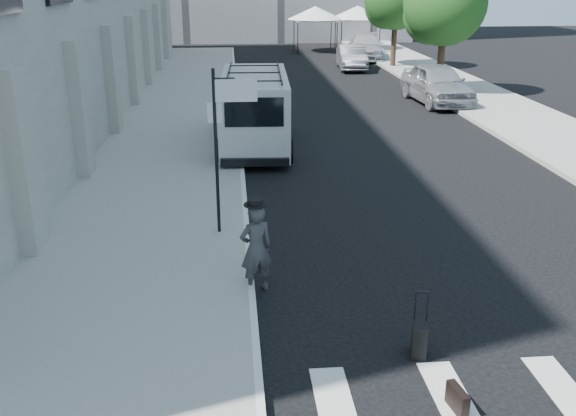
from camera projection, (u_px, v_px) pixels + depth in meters
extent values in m
plane|color=black|center=(367.00, 303.00, 11.22)|extent=(120.00, 120.00, 0.00)
cube|color=gray|center=(182.00, 115.00, 25.80)|extent=(4.50, 48.00, 0.15)
cube|color=gray|center=(467.00, 92.00, 30.65)|extent=(4.00, 56.00, 0.15)
cylinder|color=black|center=(216.00, 153.00, 13.34)|extent=(0.07, 0.07, 3.50)
cube|color=white|center=(215.00, 113.00, 13.06)|extent=(0.30, 0.03, 0.42)
cube|color=white|center=(236.00, 91.00, 12.93)|extent=(0.85, 0.06, 0.45)
cylinder|color=black|center=(440.00, 64.00, 30.08)|extent=(0.32, 0.32, 2.80)
sphere|color=#173D13|center=(445.00, 3.00, 29.13)|extent=(3.80, 3.80, 3.80)
sphere|color=#173D13|center=(432.00, 16.00, 29.86)|extent=(2.66, 2.66, 2.66)
cylinder|color=black|center=(394.00, 44.00, 38.49)|extent=(0.32, 0.32, 2.80)
sphere|color=#173D13|center=(387.00, 6.00, 38.27)|extent=(2.66, 2.66, 2.66)
cylinder|color=black|center=(298.00, 38.00, 45.28)|extent=(0.06, 0.06, 2.20)
cylinder|color=black|center=(337.00, 38.00, 45.52)|extent=(0.06, 0.06, 2.20)
cylinder|color=black|center=(294.00, 35.00, 47.90)|extent=(0.06, 0.06, 2.20)
cylinder|color=black|center=(331.00, 34.00, 48.13)|extent=(0.06, 0.06, 2.20)
cube|color=white|center=(315.00, 20.00, 46.31)|extent=(3.00, 3.00, 0.12)
cone|color=white|center=(315.00, 13.00, 46.14)|extent=(4.00, 4.00, 0.90)
cylinder|color=black|center=(341.00, 37.00, 46.02)|extent=(0.06, 0.06, 2.20)
cylinder|color=black|center=(380.00, 37.00, 46.25)|extent=(0.06, 0.06, 2.20)
cylinder|color=black|center=(335.00, 34.00, 48.63)|extent=(0.06, 0.06, 2.20)
cylinder|color=black|center=(372.00, 33.00, 48.87)|extent=(0.06, 0.06, 2.20)
cube|color=white|center=(357.00, 19.00, 47.05)|extent=(3.00, 3.00, 0.12)
cone|color=white|center=(358.00, 12.00, 46.87)|extent=(4.00, 4.00, 0.90)
imported|color=#38383B|center=(256.00, 249.00, 11.37)|extent=(0.70, 0.57, 1.65)
cube|color=black|center=(457.00, 400.00, 8.41)|extent=(0.19, 0.45, 0.34)
cube|color=black|center=(419.00, 340.00, 9.60)|extent=(0.31, 0.40, 0.52)
cylinder|color=black|center=(415.00, 306.00, 9.60)|extent=(0.02, 0.02, 0.49)
cylinder|color=black|center=(427.00, 307.00, 9.57)|extent=(0.02, 0.02, 0.49)
cube|color=black|center=(422.00, 292.00, 9.50)|extent=(0.20, 0.08, 0.03)
cube|color=silver|center=(255.00, 109.00, 20.74)|extent=(2.32, 5.70, 2.18)
cube|color=silver|center=(255.00, 106.00, 23.79)|extent=(2.01, 1.02, 1.14)
cube|color=black|center=(254.00, 112.00, 17.96)|extent=(1.66, 0.16, 0.83)
cylinder|color=black|center=(228.00, 123.00, 22.85)|extent=(0.33, 0.80, 0.79)
cylinder|color=black|center=(283.00, 123.00, 22.94)|extent=(0.33, 0.80, 0.79)
cylinder|color=black|center=(222.00, 151.00, 19.25)|extent=(0.33, 0.80, 0.79)
cylinder|color=black|center=(288.00, 151.00, 19.33)|extent=(0.33, 0.80, 0.79)
imported|color=#95979C|center=(437.00, 84.00, 28.17)|extent=(2.36, 5.18, 1.72)
imported|color=#515258|center=(352.00, 57.00, 38.19)|extent=(1.81, 4.43, 1.43)
imported|color=#B5B6BD|center=(365.00, 47.00, 42.75)|extent=(2.97, 5.78, 1.60)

